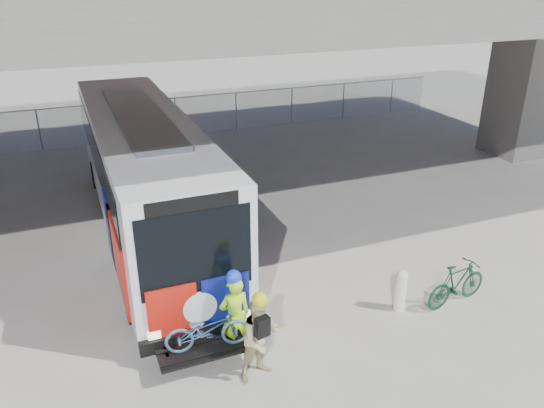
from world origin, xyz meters
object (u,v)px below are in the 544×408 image
cyclist_tan (260,337)px  bus (144,165)px  bollard (401,289)px  cyclist_hivis (235,314)px  bike_parked (457,284)px

cyclist_tan → bus: bearing=84.2°
bus → bollard: bus is taller
bollard → cyclist_tan: (-3.79, -0.84, 0.34)m
cyclist_hivis → bike_parked: bearing=175.2°
bus → cyclist_hivis: size_ratio=6.59×
bollard → bus: bearing=126.4°
cyclist_hivis → bike_parked: 5.42m
bus → cyclist_tan: bus is taller
bus → bollard: bearing=-53.6°
bollard → cyclist_hivis: cyclist_hivis is taller
cyclist_hivis → cyclist_tan: cyclist_hivis is taller
bus → cyclist_tan: size_ratio=6.79×
bollard → cyclist_tan: cyclist_tan is taller
cyclist_tan → bollard: bearing=-0.4°
bus → cyclist_hivis: bus is taller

